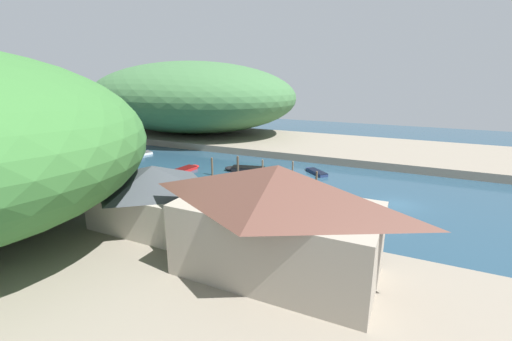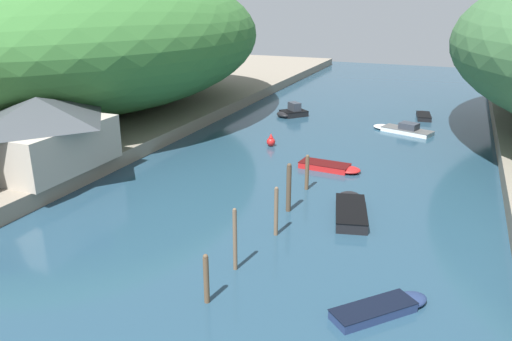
% 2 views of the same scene
% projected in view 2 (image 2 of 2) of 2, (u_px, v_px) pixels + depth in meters
% --- Properties ---
extents(water_surface, '(130.00, 130.00, 0.00)m').
position_uv_depth(water_surface, '(315.00, 163.00, 40.44)').
color(water_surface, '#234256').
rests_on(water_surface, ground).
extents(left_bank, '(22.00, 120.00, 1.18)m').
position_uv_depth(left_bank, '(73.00, 127.00, 49.10)').
color(left_bank, gray).
rests_on(left_bank, ground).
extents(hillside_left, '(31.30, 43.83, 14.85)m').
position_uv_depth(hillside_left, '(98.00, 38.00, 52.48)').
color(hillside_left, '#387033').
rests_on(hillside_left, left_bank).
extents(boathouse_shed, '(7.43, 9.40, 5.06)m').
position_uv_depth(boathouse_shed, '(41.00, 131.00, 34.97)').
color(boathouse_shed, '#B2A899').
rests_on(boathouse_shed, left_bank).
extents(boat_cabin_cruiser, '(3.06, 6.00, 0.67)m').
position_uv_depth(boat_cabin_cruiser, '(350.00, 208.00, 30.94)').
color(boat_cabin_cruiser, black).
rests_on(boat_cabin_cruiser, water_surface).
extents(boat_red_skiff, '(6.29, 3.68, 1.05)m').
position_uv_depth(boat_red_skiff, '(402.00, 129.00, 49.36)').
color(boat_red_skiff, white).
rests_on(boat_red_skiff, water_surface).
extents(boat_navy_launch, '(4.90, 1.99, 0.48)m').
position_uv_depth(boat_navy_launch, '(332.00, 167.00, 38.70)').
color(boat_navy_launch, red).
rests_on(boat_navy_launch, water_surface).
extents(boat_far_right_bank, '(4.09, 4.27, 0.45)m').
position_uv_depth(boat_far_right_bank, '(384.00, 307.00, 21.30)').
color(boat_far_right_bank, navy).
rests_on(boat_far_right_bank, water_surface).
extents(boat_open_rowboat, '(2.00, 4.38, 0.50)m').
position_uv_depth(boat_open_rowboat, '(423.00, 115.00, 55.28)').
color(boat_open_rowboat, black).
rests_on(boat_open_rowboat, water_surface).
extents(boat_moored_right, '(3.76, 3.87, 1.52)m').
position_uv_depth(boat_moored_right, '(291.00, 112.00, 55.87)').
color(boat_moored_right, black).
rests_on(boat_moored_right, water_surface).
extents(mooring_post_nearest, '(0.25, 0.25, 2.39)m').
position_uv_depth(mooring_post_nearest, '(206.00, 278.00, 21.67)').
color(mooring_post_nearest, brown).
rests_on(mooring_post_nearest, water_surface).
extents(mooring_post_second, '(0.21, 0.21, 3.30)m').
position_uv_depth(mooring_post_second, '(235.00, 239.00, 24.16)').
color(mooring_post_second, brown).
rests_on(mooring_post_second, water_surface).
extents(mooring_post_middle, '(0.23, 0.23, 2.92)m').
position_uv_depth(mooring_post_middle, '(276.00, 211.00, 27.77)').
color(mooring_post_middle, brown).
rests_on(mooring_post_middle, water_surface).
extents(mooring_post_fourth, '(0.31, 0.31, 3.17)m').
position_uv_depth(mooring_post_fourth, '(289.00, 187.00, 30.87)').
color(mooring_post_fourth, '#4C3D2D').
rests_on(mooring_post_fourth, water_surface).
extents(mooring_post_farthest, '(0.27, 0.27, 2.53)m').
position_uv_depth(mooring_post_farthest, '(307.00, 172.00, 34.49)').
color(mooring_post_farthest, brown).
rests_on(mooring_post_farthest, water_surface).
extents(channel_buoy_near, '(0.78, 0.78, 1.17)m').
position_uv_depth(channel_buoy_near, '(271.00, 141.00, 44.78)').
color(channel_buoy_near, red).
rests_on(channel_buoy_near, water_surface).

